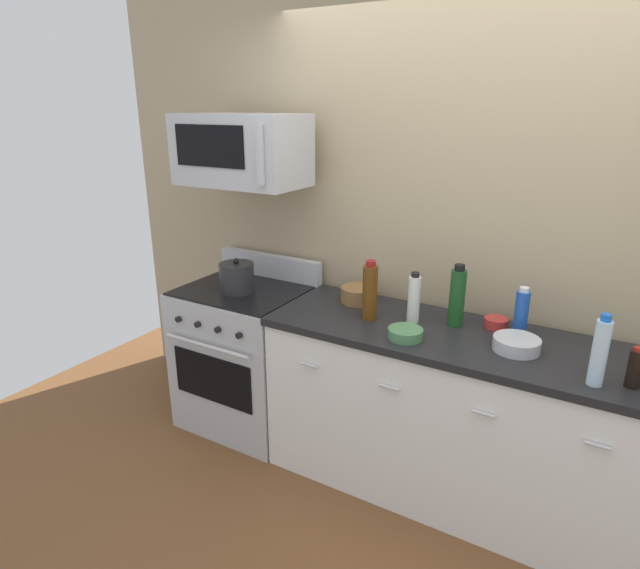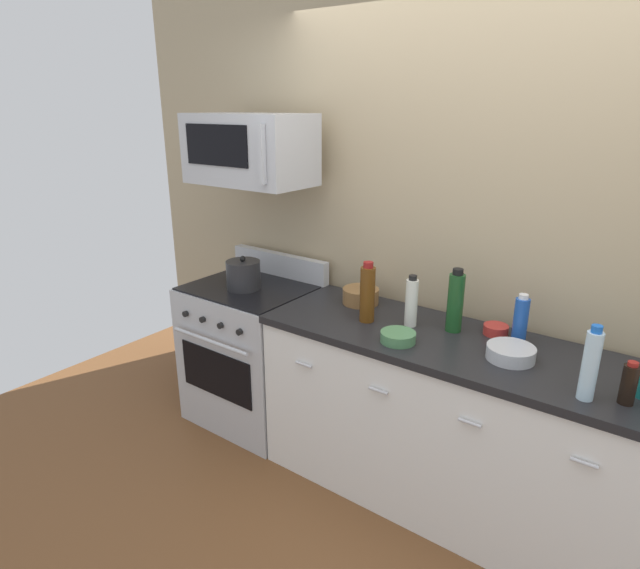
{
  "view_description": "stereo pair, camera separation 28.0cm",
  "coord_description": "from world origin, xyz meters",
  "px_view_note": "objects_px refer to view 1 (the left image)",
  "views": [
    {
      "loc": [
        0.62,
        -2.4,
        2.0
      ],
      "look_at": [
        -0.76,
        -0.05,
        1.07
      ],
      "focal_mm": 29.71,
      "sensor_mm": 36.0,
      "label": 1
    },
    {
      "loc": [
        0.85,
        -2.25,
        2.0
      ],
      "look_at": [
        -0.76,
        -0.05,
        1.07
      ],
      "focal_mm": 29.71,
      "sensor_mm": 36.0,
      "label": 2
    }
  ],
  "objects_px": {
    "bottle_wine_green": "(457,297)",
    "range_oven": "(246,355)",
    "stockpot": "(237,277)",
    "bowl_wooden_salad": "(358,294)",
    "microwave": "(241,150)",
    "bowl_green_glaze": "(405,333)",
    "bottle_vinegar_white": "(414,299)",
    "bottle_soy_sauce_dark": "(635,368)",
    "bottle_wine_amber": "(370,292)",
    "bowl_red_small": "(496,322)",
    "bottle_soda_blue": "(521,312)",
    "bottle_water_clear": "(600,352)",
    "bowl_steel_prep": "(517,344)"
  },
  "relations": [
    {
      "from": "bottle_wine_green",
      "to": "range_oven",
      "type": "bearing_deg",
      "value": -175.07
    },
    {
      "from": "stockpot",
      "to": "bowl_wooden_salad",
      "type": "bearing_deg",
      "value": 16.85
    },
    {
      "from": "microwave",
      "to": "bottle_wine_green",
      "type": "distance_m",
      "value": 1.46
    },
    {
      "from": "bottle_wine_green",
      "to": "stockpot",
      "type": "distance_m",
      "value": 1.3
    },
    {
      "from": "bottle_wine_green",
      "to": "bowl_green_glaze",
      "type": "bearing_deg",
      "value": -119.18
    },
    {
      "from": "bowl_wooden_salad",
      "to": "bottle_vinegar_white",
      "type": "bearing_deg",
      "value": -17.85
    },
    {
      "from": "bottle_soy_sauce_dark",
      "to": "bottle_wine_amber",
      "type": "bearing_deg",
      "value": 174.97
    },
    {
      "from": "microwave",
      "to": "bowl_red_small",
      "type": "bearing_deg",
      "value": 5.65
    },
    {
      "from": "bottle_vinegar_white",
      "to": "bottle_wine_amber",
      "type": "bearing_deg",
      "value": -159.39
    },
    {
      "from": "bottle_wine_green",
      "to": "bowl_green_glaze",
      "type": "height_order",
      "value": "bottle_wine_green"
    },
    {
      "from": "bowl_wooden_salad",
      "to": "bowl_green_glaze",
      "type": "bearing_deg",
      "value": -38.43
    },
    {
      "from": "bottle_wine_green",
      "to": "bottle_soda_blue",
      "type": "relative_size",
      "value": 1.32
    },
    {
      "from": "range_oven",
      "to": "bottle_water_clear",
      "type": "bearing_deg",
      "value": -5.88
    },
    {
      "from": "bottle_water_clear",
      "to": "bottle_vinegar_white",
      "type": "bearing_deg",
      "value": 164.48
    },
    {
      "from": "bottle_wine_amber",
      "to": "stockpot",
      "type": "distance_m",
      "value": 0.88
    },
    {
      "from": "bottle_soda_blue",
      "to": "bowl_green_glaze",
      "type": "distance_m",
      "value": 0.58
    },
    {
      "from": "bowl_red_small",
      "to": "microwave",
      "type": "bearing_deg",
      "value": -174.35
    },
    {
      "from": "bottle_water_clear",
      "to": "bowl_green_glaze",
      "type": "xyz_separation_m",
      "value": [
        -0.83,
        0.03,
        -0.12
      ]
    },
    {
      "from": "bottle_wine_amber",
      "to": "bowl_wooden_salad",
      "type": "xyz_separation_m",
      "value": [
        -0.16,
        0.2,
        -0.11
      ]
    },
    {
      "from": "range_oven",
      "to": "bottle_soy_sauce_dark",
      "type": "bearing_deg",
      "value": -4.01
    },
    {
      "from": "bowl_wooden_salad",
      "to": "stockpot",
      "type": "distance_m",
      "value": 0.74
    },
    {
      "from": "bottle_wine_green",
      "to": "bowl_red_small",
      "type": "distance_m",
      "value": 0.24
    },
    {
      "from": "bottle_soy_sauce_dark",
      "to": "bowl_wooden_salad",
      "type": "distance_m",
      "value": 1.42
    },
    {
      "from": "range_oven",
      "to": "microwave",
      "type": "bearing_deg",
      "value": 89.71
    },
    {
      "from": "bottle_soda_blue",
      "to": "bottle_vinegar_white",
      "type": "distance_m",
      "value": 0.52
    },
    {
      "from": "bottle_soda_blue",
      "to": "bottle_soy_sauce_dark",
      "type": "bearing_deg",
      "value": -31.7
    },
    {
      "from": "bottle_soy_sauce_dark",
      "to": "bottle_soda_blue",
      "type": "distance_m",
      "value": 0.58
    },
    {
      "from": "bottle_wine_green",
      "to": "bottle_soda_blue",
      "type": "distance_m",
      "value": 0.31
    },
    {
      "from": "bottle_water_clear",
      "to": "bottle_wine_green",
      "type": "relative_size",
      "value": 0.94
    },
    {
      "from": "bottle_soda_blue",
      "to": "bowl_green_glaze",
      "type": "height_order",
      "value": "bottle_soda_blue"
    },
    {
      "from": "range_oven",
      "to": "bottle_wine_amber",
      "type": "distance_m",
      "value": 1.06
    },
    {
      "from": "bowl_red_small",
      "to": "stockpot",
      "type": "xyz_separation_m",
      "value": [
        -1.48,
        -0.24,
        0.06
      ]
    },
    {
      "from": "bowl_wooden_salad",
      "to": "bowl_steel_prep",
      "type": "bearing_deg",
      "value": -12.31
    },
    {
      "from": "bottle_vinegar_white",
      "to": "bowl_red_small",
      "type": "xyz_separation_m",
      "value": [
        0.39,
        0.15,
        -0.1
      ]
    },
    {
      "from": "bottle_vinegar_white",
      "to": "stockpot",
      "type": "bearing_deg",
      "value": -175.08
    },
    {
      "from": "bottle_vinegar_white",
      "to": "bowl_green_glaze",
      "type": "distance_m",
      "value": 0.24
    },
    {
      "from": "microwave",
      "to": "bowl_red_small",
      "type": "xyz_separation_m",
      "value": [
        1.48,
        0.15,
        -0.8
      ]
    },
    {
      "from": "bottle_soy_sauce_dark",
      "to": "bowl_green_glaze",
      "type": "distance_m",
      "value": 0.96
    },
    {
      "from": "bottle_vinegar_white",
      "to": "bowl_green_glaze",
      "type": "height_order",
      "value": "bottle_vinegar_white"
    },
    {
      "from": "bowl_steel_prep",
      "to": "stockpot",
      "type": "bearing_deg",
      "value": -179.44
    },
    {
      "from": "bottle_soda_blue",
      "to": "bowl_steel_prep",
      "type": "xyz_separation_m",
      "value": [
        0.03,
        -0.2,
        -0.08
      ]
    },
    {
      "from": "bowl_green_glaze",
      "to": "stockpot",
      "type": "bearing_deg",
      "value": 173.98
    },
    {
      "from": "range_oven",
      "to": "bottle_vinegar_white",
      "type": "distance_m",
      "value": 1.23
    },
    {
      "from": "bottle_soy_sauce_dark",
      "to": "bottle_vinegar_white",
      "type": "height_order",
      "value": "bottle_vinegar_white"
    },
    {
      "from": "range_oven",
      "to": "stockpot",
      "type": "height_order",
      "value": "stockpot"
    },
    {
      "from": "stockpot",
      "to": "bottle_soy_sauce_dark",
      "type": "bearing_deg",
      "value": -2.56
    },
    {
      "from": "bottle_vinegar_white",
      "to": "bowl_red_small",
      "type": "distance_m",
      "value": 0.43
    },
    {
      "from": "microwave",
      "to": "bowl_steel_prep",
      "type": "height_order",
      "value": "microwave"
    },
    {
      "from": "range_oven",
      "to": "bottle_wine_amber",
      "type": "height_order",
      "value": "bottle_wine_amber"
    },
    {
      "from": "bottle_water_clear",
      "to": "bottle_wine_green",
      "type": "distance_m",
      "value": 0.74
    }
  ]
}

